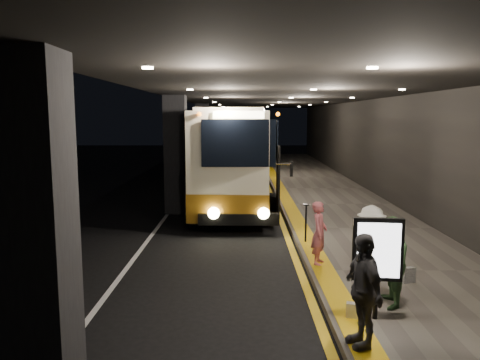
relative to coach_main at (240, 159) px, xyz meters
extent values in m
plane|color=black|center=(-0.88, -6.30, -1.82)|extent=(90.00, 90.00, 0.00)
cube|color=silver|center=(-2.68, -1.30, -1.81)|extent=(0.12, 50.00, 0.01)
cube|color=gold|center=(1.47, -1.30, -1.81)|extent=(0.18, 50.00, 0.01)
cube|color=#514C44|center=(3.87, -1.30, -1.74)|extent=(4.50, 50.00, 0.15)
cube|color=gold|center=(1.97, -1.30, -1.66)|extent=(0.50, 50.00, 0.01)
cube|color=black|center=(6.12, -1.30, 1.18)|extent=(0.10, 50.00, 6.00)
cube|color=black|center=(-2.38, -14.30, 0.38)|extent=(0.80, 0.80, 4.40)
cube|color=black|center=(-2.38, -2.30, 0.38)|extent=(0.80, 0.80, 4.40)
cube|color=black|center=(-2.38, 9.70, 0.38)|extent=(0.80, 0.80, 4.40)
cube|color=black|center=(1.62, -1.30, 2.78)|extent=(9.00, 50.00, 0.40)
cube|color=beige|center=(0.00, 0.02, 0.28)|extent=(3.16, 12.10, 3.39)
cube|color=#8F5D14|center=(0.00, 0.02, -0.97)|extent=(3.19, 12.12, 0.90)
cube|color=black|center=(0.00, -6.00, 1.02)|extent=(2.20, 0.18, 1.40)
cube|color=black|center=(0.00, -5.92, -1.27)|extent=(2.46, 0.39, 0.35)
cylinder|color=black|center=(-1.13, -3.77, -1.32)|extent=(0.28, 1.00, 1.00)
cylinder|color=black|center=(1.13, -3.77, -1.32)|extent=(0.28, 1.00, 1.00)
cylinder|color=black|center=(-1.13, 4.01, -1.32)|extent=(0.28, 1.00, 1.00)
cylinder|color=black|center=(1.13, 4.01, -1.32)|extent=(0.28, 1.00, 1.00)
sphere|color=#FFEAA5|center=(-0.75, -6.01, -1.07)|extent=(0.36, 0.36, 0.36)
sphere|color=#FFEAA5|center=(0.75, -6.01, -1.07)|extent=(0.36, 0.36, 0.36)
cube|color=#FFF2BF|center=(0.00, -6.01, 1.85)|extent=(1.50, 0.13, 0.22)
cube|color=beige|center=(-0.12, 12.77, 0.37)|extent=(3.32, 12.63, 3.54)
cube|color=#8F5D14|center=(-0.12, 12.77, -0.93)|extent=(3.34, 12.65, 0.94)
cube|color=black|center=(-0.12, 6.49, 1.15)|extent=(2.29, 0.19, 1.46)
cube|color=black|center=(-0.12, 6.57, -1.25)|extent=(2.56, 0.40, 0.36)
cylinder|color=black|center=(-1.30, 8.81, -1.30)|extent=(0.29, 1.04, 1.04)
cylinder|color=black|center=(1.07, 8.81, -1.30)|extent=(0.29, 1.04, 1.04)
cylinder|color=black|center=(-1.30, 16.93, -1.30)|extent=(0.29, 1.04, 1.04)
cylinder|color=black|center=(1.07, 16.93, -1.30)|extent=(0.29, 1.04, 1.04)
imported|color=#D5636B|center=(1.92, -8.99, -0.92)|extent=(0.52, 0.64, 1.50)
imported|color=#406A3B|center=(2.79, -11.47, -0.83)|extent=(0.54, 0.84, 1.68)
imported|color=silver|center=(2.83, -10.10, -0.86)|extent=(0.68, 1.12, 1.62)
imported|color=#434247|center=(1.92, -12.97, -0.79)|extent=(0.74, 1.12, 1.76)
cube|color=black|center=(3.61, -10.25, -1.51)|extent=(0.29, 0.20, 0.33)
cube|color=silver|center=(2.02, -12.00, -1.53)|extent=(0.25, 0.18, 0.27)
cylinder|color=black|center=(2.41, -12.03, -1.32)|extent=(0.08, 0.08, 0.69)
cube|color=black|center=(2.41, -12.03, -0.43)|extent=(0.85, 0.19, 1.09)
cube|color=white|center=(2.41, -12.09, -0.43)|extent=(0.71, 0.10, 0.94)
cylinder|color=black|center=(1.87, -7.05, -1.14)|extent=(0.05, 0.05, 1.06)
camera|label=1|loc=(0.09, -19.74, 1.82)|focal=35.00mm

